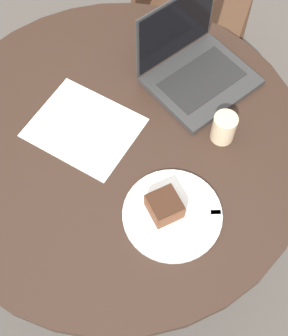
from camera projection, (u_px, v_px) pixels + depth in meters
name	position (u px, v px, depth m)	size (l,w,h in m)	color
ground_plane	(127.00, 231.00, 1.97)	(12.00, 12.00, 0.00)	#4C4742
dining_table	(121.00, 168.00, 1.49)	(1.08, 1.08, 0.74)	black
chair	(179.00, 6.00, 1.96)	(0.47, 0.47, 0.88)	#472D1E
paper_document	(84.00, 128.00, 1.34)	(0.31, 0.26, 0.00)	white
plate	(172.00, 215.00, 1.21)	(0.26, 0.26, 0.01)	white
cake_slice	(164.00, 206.00, 1.18)	(0.11, 0.11, 0.06)	brown
fork	(195.00, 213.00, 1.20)	(0.16, 0.10, 0.00)	silver
coffee_glass	(224.00, 128.00, 1.29)	(0.07, 0.07, 0.09)	#C6AD89
laptop	(195.00, 67.00, 1.39)	(0.35, 0.37, 0.24)	#2D2D2D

